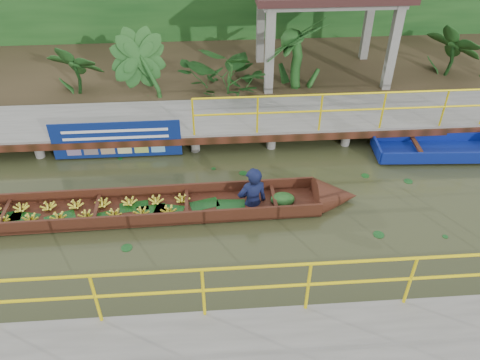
{
  "coord_description": "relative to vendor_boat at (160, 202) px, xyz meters",
  "views": [
    {
      "loc": [
        -0.59,
        -7.73,
        6.71
      ],
      "look_at": [
        0.01,
        0.5,
        0.6
      ],
      "focal_mm": 35.0,
      "sensor_mm": 36.0,
      "label": 1
    }
  ],
  "objects": [
    {
      "name": "ground",
      "position": [
        1.75,
        -0.26,
        -0.29
      ],
      "size": [
        80.0,
        80.0,
        0.0
      ],
      "primitive_type": "plane",
      "color": "#30341A",
      "rests_on": "ground"
    },
    {
      "name": "vendor_boat",
      "position": [
        0.0,
        0.0,
        0.0
      ],
      "size": [
        9.62,
        1.17,
        2.3
      ],
      "rotation": [
        0.0,
        0.0,
        0.02
      ],
      "color": "#3A1D10",
      "rests_on": "ground"
    },
    {
      "name": "moored_blue_boat",
      "position": [
        7.87,
        1.71,
        -0.13
      ],
      "size": [
        3.77,
        1.19,
        0.89
      ],
      "rotation": [
        0.0,
        0.0,
        -0.06
      ],
      "color": "navy",
      "rests_on": "ground"
    },
    {
      "name": "blue_banner",
      "position": [
        -1.19,
        2.22,
        0.27
      ],
      "size": [
        3.22,
        0.04,
        1.01
      ],
      "color": "navy",
      "rests_on": "ground"
    },
    {
      "name": "land_strip",
      "position": [
        1.75,
        7.24,
        -0.06
      ],
      "size": [
        30.0,
        8.0,
        0.45
      ],
      "primitive_type": "cube",
      "color": "#302618",
      "rests_on": "ground"
    },
    {
      "name": "tropical_plants",
      "position": [
        3.58,
        5.04,
        1.08
      ],
      "size": [
        14.46,
        1.46,
        1.83
      ],
      "color": "#144016",
      "rests_on": "ground"
    },
    {
      "name": "far_dock",
      "position": [
        1.77,
        3.17,
        0.19
      ],
      "size": [
        16.0,
        2.06,
        1.66
      ],
      "color": "slate",
      "rests_on": "ground"
    }
  ]
}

